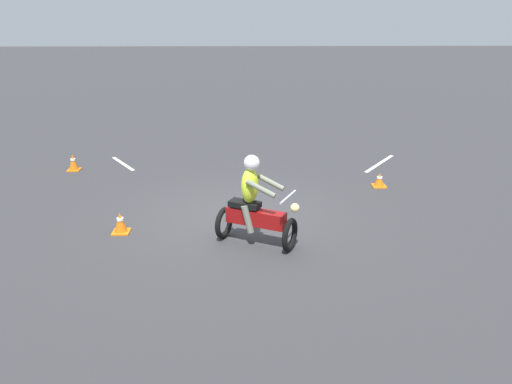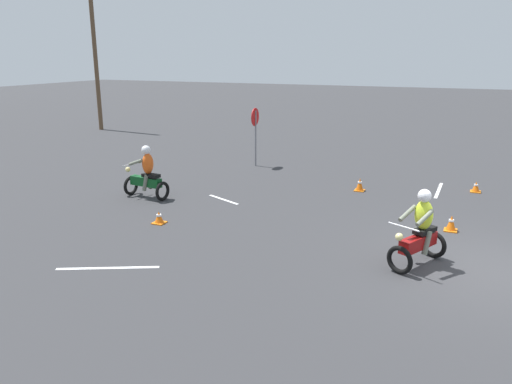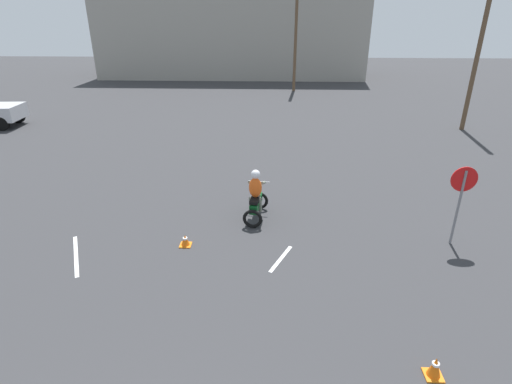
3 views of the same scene
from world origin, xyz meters
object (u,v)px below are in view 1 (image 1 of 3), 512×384
(motorcycle_rider_foreground, at_px, (254,206))
(traffic_cone_mid_left, at_px, (73,163))
(traffic_cone_far_left, at_px, (120,223))
(traffic_cone_mid_center, at_px, (379,180))

(motorcycle_rider_foreground, distance_m, traffic_cone_mid_left, 6.66)
(traffic_cone_mid_left, bearing_deg, traffic_cone_far_left, 118.00)
(traffic_cone_mid_center, relative_size, traffic_cone_far_left, 0.82)
(traffic_cone_mid_left, bearing_deg, motorcycle_rider_foreground, 135.32)
(motorcycle_rider_foreground, bearing_deg, traffic_cone_mid_left, -108.71)
(motorcycle_rider_foreground, distance_m, traffic_cone_far_left, 2.64)
(traffic_cone_mid_center, height_order, traffic_cone_far_left, traffic_cone_far_left)
(traffic_cone_mid_center, bearing_deg, traffic_cone_far_left, 24.50)
(traffic_cone_mid_left, height_order, traffic_cone_far_left, traffic_cone_mid_left)
(traffic_cone_far_left, bearing_deg, traffic_cone_mid_center, -155.50)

